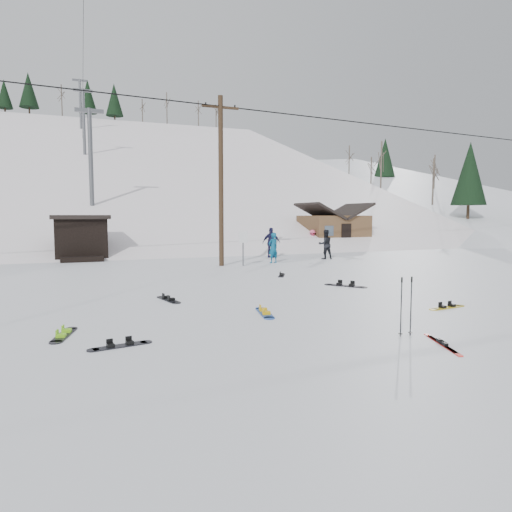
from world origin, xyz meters
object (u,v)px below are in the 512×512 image
object	(u,v)px
utility_pole	(221,179)
hero_snowboard	(265,313)
cabin	(333,230)
hero_skis	(442,344)

from	to	relation	value
utility_pole	hero_snowboard	world-z (taller)	utility_pole
cabin	hero_skis	bearing A→B (deg)	-116.64
cabin	hero_snowboard	xyz separation A→B (m)	(-15.46, -21.98, -1.45)
hero_skis	cabin	bearing A→B (deg)	82.74
utility_pole	hero_skis	bearing A→B (deg)	-90.50
utility_pole	hero_skis	distance (m)	16.86
utility_pole	cabin	bearing A→B (deg)	37.56
utility_pole	hero_snowboard	xyz separation A→B (m)	(-2.46, -11.99, -4.65)
hero_snowboard	hero_skis	size ratio (longest dim) A/B	0.96
utility_pole	hero_snowboard	distance (m)	13.09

